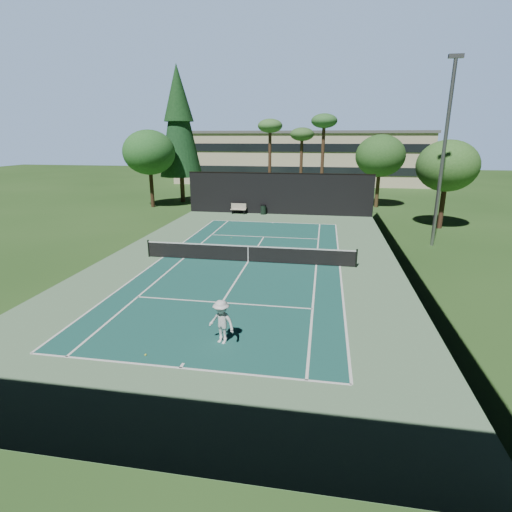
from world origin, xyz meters
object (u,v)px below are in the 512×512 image
Objects in this scene: tennis_ball_a at (146,355)px; tennis_ball_d at (231,238)px; park_bench at (238,208)px; tennis_net at (248,253)px; tennis_ball_b at (223,253)px; tennis_ball_c at (260,255)px; player at (221,322)px; trash_bin at (263,210)px.

tennis_ball_a is 1.26× the size of tennis_ball_d.
park_bench reaches higher than tennis_ball_a.
tennis_net reaches higher than tennis_ball_a.
park_bench is at bearing 104.18° from tennis_net.
tennis_ball_b is at bearing -82.15° from park_bench.
tennis_ball_a is 13.01m from tennis_ball_c.
park_bench is (-2.46, 26.88, 0.51)m from tennis_ball_a.
tennis_ball_c is 0.04× the size of park_bench.
tennis_net reaches higher than tennis_ball_b.
tennis_ball_b is at bearing 92.39° from tennis_ball_a.
tennis_ball_b is 14.12m from park_bench.
player is 25.98m from park_bench.
player is 28.58× the size of tennis_ball_d.
tennis_ball_d is at bearing -95.18° from trash_bin.
tennis_ball_a is 26.98m from trash_bin.
tennis_ball_d is (-0.37, 4.06, -0.01)m from tennis_ball_b.
tennis_ball_c is at bearing -0.82° from tennis_ball_b.
player reaches higher than tennis_ball_a.
trash_bin is at bearing 89.99° from tennis_ball_a.
tennis_net reaches higher than trash_bin.
tennis_net is at bearing -75.82° from park_bench.
tennis_net is at bearing -67.19° from tennis_ball_d.
tennis_ball_c is at bearing 113.56° from player.
trash_bin is (0.54, 14.08, 0.44)m from tennis_ball_b.
tennis_ball_a is 27.00m from park_bench.
tennis_ball_d is at bearing -81.06° from park_bench.
tennis_net is at bearing 82.62° from tennis_ball_a.
trash_bin is (2.47, 0.10, -0.07)m from park_bench.
trash_bin is (-1.46, 15.65, -0.08)m from tennis_net.
tennis_ball_b is 1.31× the size of tennis_ball_d.
park_bench is (-4.85, 25.52, -0.29)m from player.
tennis_ball_c is 1.08× the size of tennis_ball_d.
tennis_ball_c is 14.71m from park_bench.
player is at bearing -87.93° from tennis_ball_c.
player reaches higher than tennis_ball_c.
player is at bearing -78.11° from tennis_ball_d.
player is at bearing -84.70° from trash_bin.
tennis_net is 11.43m from tennis_ball_a.
tennis_ball_c reaches higher than tennis_ball_d.
park_bench reaches higher than tennis_ball_d.
player is 1.12× the size of park_bench.
park_bench is at bearing 122.24° from player.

